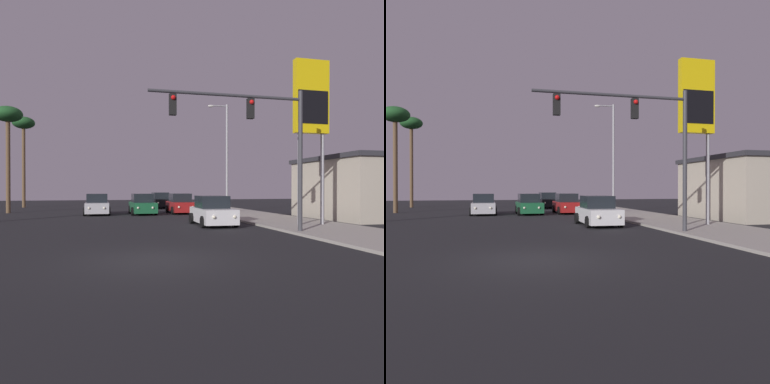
# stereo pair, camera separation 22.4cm
# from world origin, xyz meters

# --- Properties ---
(ground_plane) EXTENTS (120.00, 120.00, 0.00)m
(ground_plane) POSITION_xyz_m (0.00, 0.00, 0.00)
(ground_plane) COLOR black
(sidewalk_right) EXTENTS (5.00, 60.00, 0.12)m
(sidewalk_right) POSITION_xyz_m (9.50, 10.00, 0.06)
(sidewalk_right) COLOR #9E998E
(sidewalk_right) RESTS_ON ground
(building_gas_station) EXTENTS (10.30, 8.30, 4.30)m
(building_gas_station) POSITION_xyz_m (18.00, 11.85, 2.16)
(building_gas_station) COLOR #B2A893
(building_gas_station) RESTS_ON ground
(car_silver) EXTENTS (2.04, 4.32, 1.68)m
(car_silver) POSITION_xyz_m (-1.84, 20.24, 0.76)
(car_silver) COLOR #B7B7BC
(car_silver) RESTS_ON ground
(car_red) EXTENTS (2.04, 4.31, 1.68)m
(car_red) POSITION_xyz_m (5.01, 20.25, 0.76)
(car_red) COLOR maroon
(car_red) RESTS_ON ground
(car_green) EXTENTS (2.04, 4.34, 1.68)m
(car_green) POSITION_xyz_m (1.77, 19.84, 0.76)
(car_green) COLOR #195933
(car_green) RESTS_ON ground
(car_white) EXTENTS (2.04, 4.33, 1.68)m
(car_white) POSITION_xyz_m (4.66, 9.64, 0.76)
(car_white) COLOR silver
(car_white) RESTS_ON ground
(car_black) EXTENTS (2.04, 4.33, 1.68)m
(car_black) POSITION_xyz_m (4.74, 29.59, 0.76)
(car_black) COLOR black
(car_black) RESTS_ON ground
(traffic_light_mast) EXTENTS (7.19, 0.36, 6.50)m
(traffic_light_mast) POSITION_xyz_m (5.46, 4.89, 4.72)
(traffic_light_mast) COLOR #38383D
(traffic_light_mast) RESTS_ON sidewalk_right
(street_lamp) EXTENTS (1.74, 0.24, 9.00)m
(street_lamp) POSITION_xyz_m (8.58, 18.91, 5.12)
(street_lamp) COLOR #99999E
(street_lamp) RESTS_ON sidewalk_right
(gas_station_sign) EXTENTS (2.00, 0.42, 9.00)m
(gas_station_sign) POSITION_xyz_m (9.69, 7.60, 6.62)
(gas_station_sign) COLOR #99999E
(gas_station_sign) RESTS_ON sidewalk_right
(palm_tree_far) EXTENTS (2.40, 2.40, 10.08)m
(palm_tree_far) POSITION_xyz_m (-9.90, 34.00, 8.77)
(palm_tree_far) COLOR brown
(palm_tree_far) RESTS_ON ground
(palm_tree_mid) EXTENTS (2.40, 2.40, 9.13)m
(palm_tree_mid) POSITION_xyz_m (-9.26, 24.00, 7.94)
(palm_tree_mid) COLOR brown
(palm_tree_mid) RESTS_ON ground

